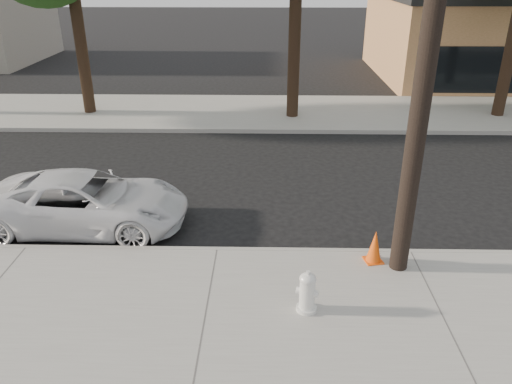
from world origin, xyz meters
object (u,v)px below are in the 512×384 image
at_px(police_cruiser, 86,202).
at_px(utility_pole, 432,22).
at_px(traffic_cone, 375,247).
at_px(fire_hydrant, 307,293).

bearing_deg(police_cruiser, utility_pole, -103.24).
xyz_separation_m(utility_pole, traffic_cone, (-0.44, 0.20, -4.22)).
bearing_deg(utility_pole, traffic_cone, 155.73).
bearing_deg(traffic_cone, police_cruiser, 165.90).
height_order(police_cruiser, traffic_cone, police_cruiser).
relative_size(utility_pole, fire_hydrant, 12.26).
bearing_deg(police_cruiser, fire_hydrant, -121.70).
xyz_separation_m(fire_hydrant, traffic_cone, (1.44, 1.57, -0.03)).
bearing_deg(traffic_cone, utility_pole, -24.27).
relative_size(utility_pole, traffic_cone, 13.39).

